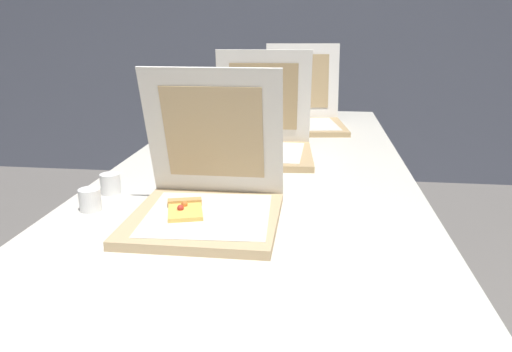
{
  "coord_description": "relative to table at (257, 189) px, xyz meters",
  "views": [
    {
      "loc": [
        0.17,
        -0.75,
        1.19
      ],
      "look_at": [
        0.02,
        0.5,
        0.8
      ],
      "focal_mm": 33.93,
      "sensor_mm": 36.0,
      "label": 1
    }
  ],
  "objects": [
    {
      "name": "pizza_box_front",
      "position": [
        -0.08,
        -0.36,
        0.09
      ],
      "size": [
        0.35,
        0.35,
        0.36
      ],
      "rotation": [
        0.0,
        0.0,
        -0.0
      ],
      "color": "tan",
      "rests_on": "table"
    },
    {
      "name": "cup_white_far",
      "position": [
        -0.25,
        0.39,
        0.07
      ],
      "size": [
        0.06,
        0.06,
        0.06
      ],
      "primitive_type": "cylinder",
      "color": "white",
      "rests_on": "table"
    },
    {
      "name": "pizza_box_back",
      "position": [
        0.12,
        0.79,
        0.1
      ],
      "size": [
        0.4,
        0.43,
        0.37
      ],
      "rotation": [
        0.0,
        0.0,
        0.12
      ],
      "color": "tan",
      "rests_on": "table"
    },
    {
      "name": "pizza_box_middle",
      "position": [
        -0.01,
        0.25,
        0.1
      ],
      "size": [
        0.37,
        0.38,
        0.37
      ],
      "rotation": [
        0.0,
        0.0,
        0.07
      ],
      "color": "tan",
      "rests_on": "table"
    },
    {
      "name": "cup_white_near_left",
      "position": [
        -0.39,
        -0.34,
        0.07
      ],
      "size": [
        0.06,
        0.06,
        0.06
      ],
      "primitive_type": "cylinder",
      "color": "white",
      "rests_on": "table"
    },
    {
      "name": "table",
      "position": [
        0.0,
        0.0,
        0.0
      ],
      "size": [
        0.97,
        2.49,
        0.74
      ],
      "color": "silver",
      "rests_on": "ground"
    },
    {
      "name": "napkin_pile",
      "position": [
        0.2,
        -0.83,
        0.05
      ],
      "size": [
        0.2,
        0.2,
        0.01
      ],
      "color": "white",
      "rests_on": "table"
    },
    {
      "name": "cup_white_near_center",
      "position": [
        -0.39,
        -0.21,
        0.07
      ],
      "size": [
        0.06,
        0.06,
        0.06
      ],
      "primitive_type": "cylinder",
      "color": "white",
      "rests_on": "table"
    },
    {
      "name": "wall_back",
      "position": [
        0.0,
        2.41,
        0.6
      ],
      "size": [
        10.0,
        0.1,
        2.6
      ],
      "primitive_type": "cube",
      "color": "slate",
      "rests_on": "ground"
    }
  ]
}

